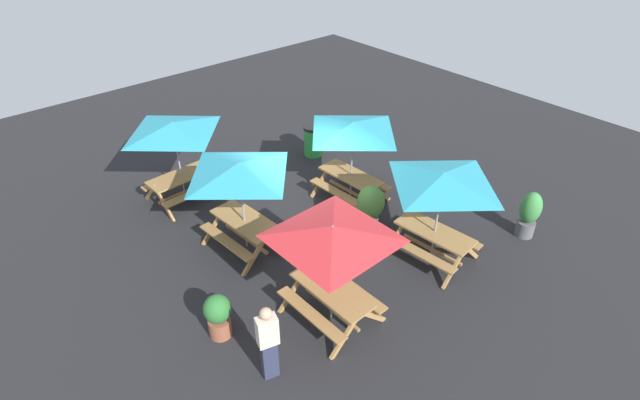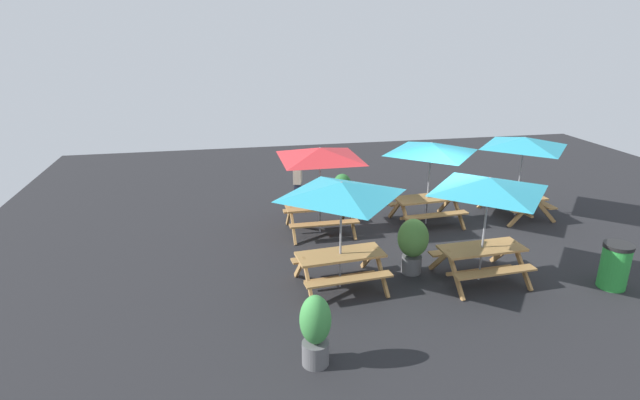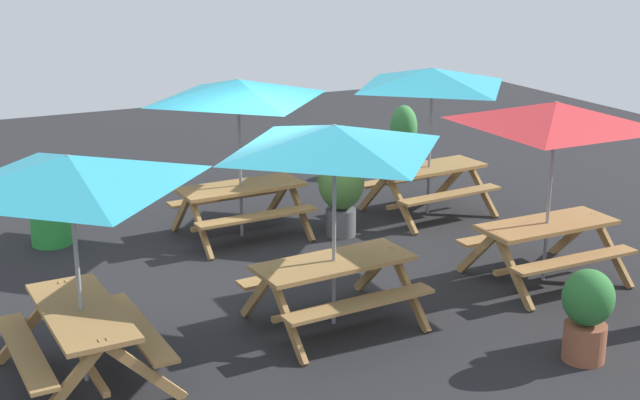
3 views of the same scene
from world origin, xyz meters
TOP-DOWN VIEW (x-y plane):
  - ground_plane at (0.00, 0.00)m, footprint 24.00×24.00m
  - picnic_table_0 at (-2.85, 1.61)m, footprint 2.83×2.83m
  - picnic_table_1 at (0.16, 1.64)m, footprint 2.14×2.14m
  - picnic_table_2 at (-3.02, -1.39)m, footprint 2.18×2.18m
  - picnic_table_3 at (-0.01, -1.67)m, footprint 2.11×2.11m
  - picnic_table_4 at (2.96, 1.76)m, footprint 2.09×2.09m
  - trash_bin_green at (2.56, -2.51)m, footprint 0.59×0.59m
  - potted_plant_0 at (-1.32, -1.06)m, footprint 0.67×0.67m
  - potted_plant_1 at (-4.00, -3.79)m, footprint 0.50×0.50m
  - potted_plant_2 at (-1.78, 3.56)m, footprint 0.53×0.53m
  - person_standing at (-3.17, 3.38)m, footprint 0.31×0.41m

SIDE VIEW (x-z plane):
  - ground_plane at x=0.00m, z-range 0.00..0.00m
  - trash_bin_green at x=2.56m, z-range 0.00..0.98m
  - potted_plant_2 at x=-1.78m, z-range 0.04..1.04m
  - potted_plant_1 at x=-4.00m, z-range 0.04..1.27m
  - potted_plant_0 at x=-1.32m, z-range 0.10..1.35m
  - person_standing at x=-3.17m, z-range 0.05..1.72m
  - picnic_table_0 at x=-2.85m, z-range 0.82..3.16m
  - picnic_table_1 at x=0.16m, z-range 0.82..3.16m
  - picnic_table_2 at x=-3.02m, z-range 0.82..3.16m
  - picnic_table_3 at x=-0.01m, z-range 0.82..3.16m
  - picnic_table_4 at x=2.96m, z-range 0.82..3.16m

